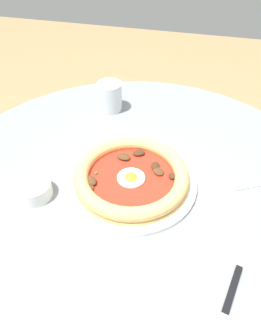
{
  "coord_description": "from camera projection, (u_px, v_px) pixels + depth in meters",
  "views": [
    {
      "loc": [
        -0.48,
        -0.11,
        1.26
      ],
      "look_at": [
        0.01,
        0.01,
        0.78
      ],
      "focal_mm": 33.63,
      "sensor_mm": 36.0,
      "label": 1
    }
  ],
  "objects": [
    {
      "name": "pizza_on_plate",
      "position": [
        131.0,
        178.0,
        0.7
      ],
      "size": [
        0.29,
        0.29,
        0.04
      ],
      "color": "white",
      "rests_on": "dining_table"
    },
    {
      "name": "steak_knife",
      "position": [
        227.0,
        304.0,
        0.51
      ],
      "size": [
        0.21,
        0.06,
        0.01
      ],
      "color": "silver",
      "rests_on": "dining_table"
    },
    {
      "name": "ground_plane",
      "position": [
        133.0,
        317.0,
        1.23
      ],
      "size": [
        6.0,
        6.0,
        0.02
      ],
      "primitive_type": "cube",
      "color": "#9E754C"
    },
    {
      "name": "water_glass",
      "position": [
        110.0,
        98.0,
        0.91
      ],
      "size": [
        0.07,
        0.07,
        0.08
      ],
      "color": "silver",
      "rests_on": "dining_table"
    },
    {
      "name": "ramekin_capers",
      "position": [
        34.0,
        189.0,
        0.67
      ],
      "size": [
        0.08,
        0.08,
        0.03
      ],
      "color": "white",
      "rests_on": "dining_table"
    },
    {
      "name": "dining_table",
      "position": [
        134.0,
        225.0,
        0.82
      ],
      "size": [
        0.96,
        0.96,
        0.74
      ],
      "color": "gray",
      "rests_on": "ground"
    }
  ]
}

